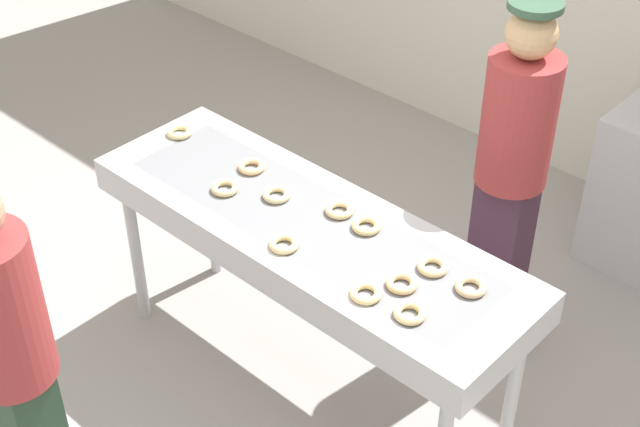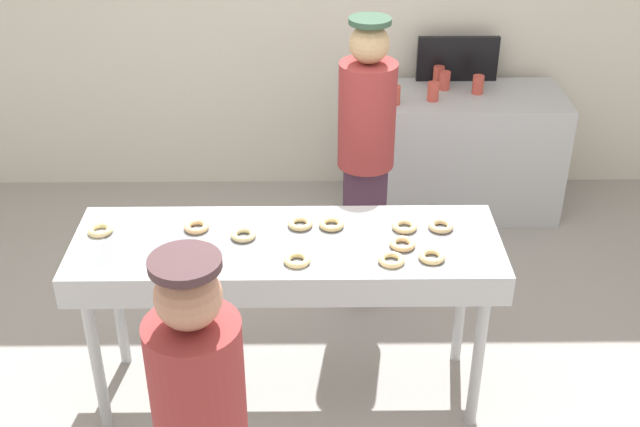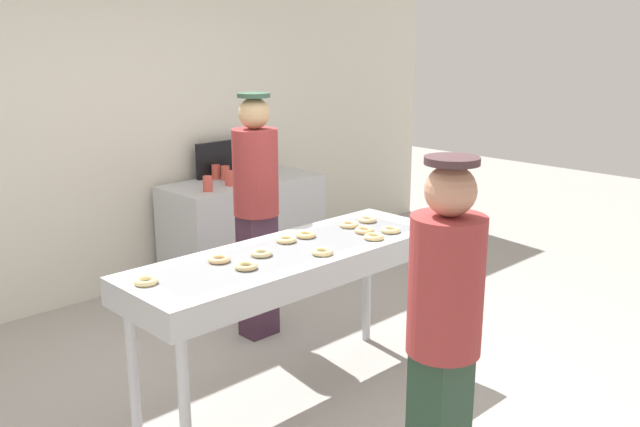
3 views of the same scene
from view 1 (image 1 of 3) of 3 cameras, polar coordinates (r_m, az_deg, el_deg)
name	(u,v)px [view 1 (image 1 of 3)]	position (r m, az deg, el deg)	size (l,w,h in m)	color
ground_plane	(309,379)	(4.35, -0.69, -10.23)	(16.00, 16.00, 0.00)	#9E9993
fryer_conveyor	(307,236)	(3.78, -0.79, -1.43)	(2.01, 0.64, 0.93)	#B7BABF
plain_donut_0	(402,283)	(3.42, 5.09, -4.34)	(0.12, 0.12, 0.03)	#F7C585
plain_donut_1	(366,226)	(3.68, 2.89, -0.77)	(0.12, 0.12, 0.03)	#F2D085
plain_donut_2	(284,244)	(3.58, -2.26, -1.91)	(0.12, 0.12, 0.03)	#F0D28A
plain_donut_3	(433,267)	(3.50, 7.01, -3.29)	(0.12, 0.12, 0.03)	#F6D390
plain_donut_4	(366,293)	(3.36, 2.86, -4.97)	(0.12, 0.12, 0.03)	#F4D48B
plain_donut_5	(276,195)	(3.85, -2.72, 1.18)	(0.12, 0.12, 0.03)	beige
plain_donut_6	(339,210)	(3.76, 1.21, 0.22)	(0.12, 0.12, 0.03)	#F5D28D
plain_donut_7	(225,188)	(3.91, -5.93, 1.59)	(0.12, 0.12, 0.03)	#E6CB87
plain_donut_8	(410,313)	(3.30, 5.59, -6.18)	(0.12, 0.12, 0.03)	#F7D48C
plain_donut_9	(251,167)	(4.03, -4.28, 2.92)	(0.12, 0.12, 0.03)	#F8C284
plain_donut_10	(471,287)	(3.43, 9.34, -4.52)	(0.12, 0.12, 0.03)	#F0C98F
plain_donut_11	(179,132)	(4.31, -8.72, 5.02)	(0.12, 0.12, 0.03)	#ECD58E
worker_baker	(512,166)	(4.07, 11.80, 2.89)	(0.31, 0.31, 1.73)	#3E2335
customer_waiting	(9,353)	(3.36, -18.73, -8.20)	(0.31, 0.31, 1.64)	#233D2C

